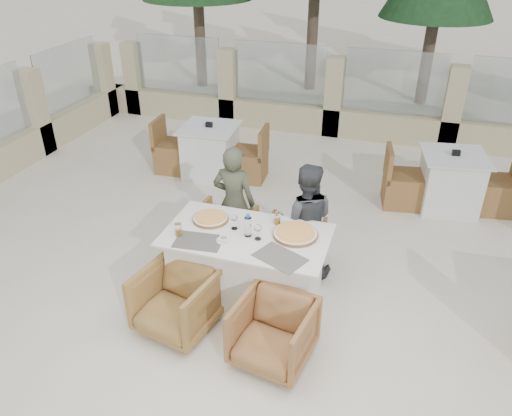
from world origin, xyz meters
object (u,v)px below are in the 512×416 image
(armchair_far_left, at_px, (223,234))
(armchair_far_right, at_px, (294,247))
(diner_right, at_px, (305,221))
(bg_table_b, at_px, (450,182))
(wine_glass_centre, at_px, (234,221))
(armchair_near_right, at_px, (273,332))
(water_bottle, at_px, (248,225))
(beer_glass_left, at_px, (178,230))
(dining_table, at_px, (247,266))
(bg_table_a, at_px, (210,151))
(pizza_right, at_px, (295,233))
(armchair_near_left, at_px, (177,301))
(wine_glass_near, at_px, (258,231))
(beer_glass_right, at_px, (277,218))
(diner_left, at_px, (234,202))
(pizza_left, at_px, (211,218))
(olive_dish, at_px, (224,239))

(armchair_far_left, distance_m, armchair_far_right, 0.84)
(diner_right, distance_m, bg_table_b, 2.54)
(wine_glass_centre, relative_size, armchair_far_left, 0.28)
(armchair_far_right, relative_size, armchair_near_right, 0.97)
(water_bottle, height_order, beer_glass_left, water_bottle)
(dining_table, bearing_deg, water_bottle, -40.90)
(bg_table_b, bearing_deg, diner_right, -136.96)
(bg_table_a, bearing_deg, pizza_right, -55.95)
(beer_glass_left, bearing_deg, diner_right, 37.69)
(water_bottle, distance_m, beer_glass_left, 0.67)
(armchair_near_left, distance_m, bg_table_a, 3.36)
(wine_glass_centre, distance_m, bg_table_a, 2.89)
(beer_glass_left, xyz_separation_m, diner_right, (1.06, 0.82, -0.18))
(wine_glass_near, distance_m, beer_glass_right, 0.34)
(beer_glass_right, xyz_separation_m, armchair_far_left, (-0.73, 0.33, -0.53))
(armchair_far_left, relative_size, bg_table_a, 0.41)
(bg_table_a, bearing_deg, bg_table_b, -3.40)
(wine_glass_near, distance_m, diner_left, 0.95)
(diner_left, bearing_deg, water_bottle, 120.05)
(pizza_right, relative_size, armchair_far_right, 0.69)
(water_bottle, height_order, diner_left, diner_left)
(pizza_left, height_order, olive_dish, pizza_left)
(beer_glass_left, relative_size, diner_right, 0.10)
(wine_glass_centre, xyz_separation_m, beer_glass_left, (-0.47, -0.27, -0.03))
(wine_glass_centre, bearing_deg, olive_dish, -94.90)
(armchair_near_left, bearing_deg, bg_table_a, 117.98)
(armchair_near_right, relative_size, diner_right, 0.51)
(pizza_left, xyz_separation_m, beer_glass_right, (0.66, 0.14, 0.04))
(water_bottle, height_order, wine_glass_near, water_bottle)
(armchair_near_left, xyz_separation_m, diner_right, (0.93, 1.23, 0.34))
(diner_left, bearing_deg, armchair_near_left, 86.84)
(olive_dish, bearing_deg, beer_glass_right, 48.86)
(wine_glass_centre, bearing_deg, diner_left, 110.36)
(dining_table, bearing_deg, pizza_left, 162.13)
(bg_table_a, xyz_separation_m, bg_table_b, (3.44, 0.02, 0.00))
(diner_right, height_order, bg_table_a, diner_right)
(dining_table, height_order, water_bottle, water_bottle)
(armchair_far_right, height_order, armchair_near_right, armchair_near_right)
(wine_glass_centre, relative_size, armchair_near_left, 0.27)
(armchair_near_right, bearing_deg, dining_table, 133.04)
(pizza_right, height_order, wine_glass_centre, wine_glass_centre)
(dining_table, bearing_deg, pizza_right, 15.22)
(dining_table, xyz_separation_m, armchair_near_right, (0.49, -0.73, -0.08))
(wine_glass_centre, height_order, armchair_far_right, wine_glass_centre)
(pizza_right, height_order, beer_glass_right, beer_glass_right)
(wine_glass_near, height_order, armchair_near_left, wine_glass_near)
(dining_table, relative_size, diner_left, 1.19)
(wine_glass_centre, bearing_deg, armchair_far_left, 122.81)
(beer_glass_right, bearing_deg, diner_right, 56.47)
(pizza_left, relative_size, wine_glass_centre, 1.99)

